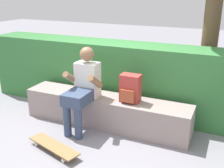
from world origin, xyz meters
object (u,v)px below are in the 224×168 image
Objects in this scene: bench_main at (106,111)px; backpack_on_bench at (130,89)px; skateboard_near_person at (54,146)px; person_skater at (83,87)px.

backpack_on_bench is (0.39, -0.01, 0.42)m from bench_main.
skateboard_near_person is 2.06× the size of backpack_on_bench.
person_skater is 0.93m from skateboard_near_person.
backpack_on_bench is (0.65, 0.21, -0.00)m from person_skater.
backpack_on_bench reaches higher than skateboard_near_person.
person_skater is at bearing -139.48° from bench_main.
backpack_on_bench is at bearing 17.75° from person_skater.
skateboard_near_person is at bearing -92.79° from person_skater.
backpack_on_bench is at bearing -1.37° from bench_main.
bench_main is at bearing 178.63° from backpack_on_bench.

